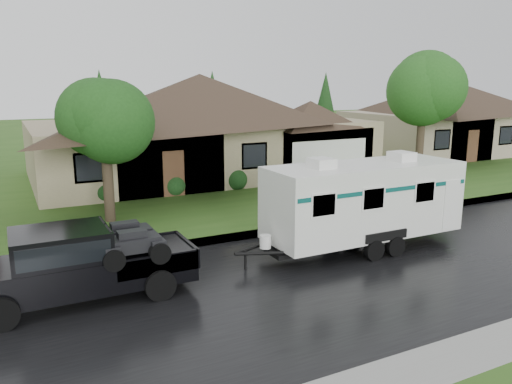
# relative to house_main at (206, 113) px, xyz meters

# --- Properties ---
(ground) EXTENTS (140.00, 140.00, 0.00)m
(ground) POSITION_rel_house_main_xyz_m (-2.29, -13.84, -3.59)
(ground) COLOR #2E551A
(ground) RESTS_ON ground
(road) EXTENTS (140.00, 8.00, 0.01)m
(road) POSITION_rel_house_main_xyz_m (-2.29, -15.84, -3.59)
(road) COLOR black
(road) RESTS_ON ground
(curb) EXTENTS (140.00, 0.50, 0.15)m
(curb) POSITION_rel_house_main_xyz_m (-2.29, -11.59, -3.52)
(curb) COLOR gray
(curb) RESTS_ON ground
(lawn) EXTENTS (140.00, 26.00, 0.15)m
(lawn) POSITION_rel_house_main_xyz_m (-2.29, 1.16, -3.52)
(lawn) COLOR #2E551A
(lawn) RESTS_ON ground
(house_main) EXTENTS (19.44, 10.80, 6.90)m
(house_main) POSITION_rel_house_main_xyz_m (0.00, 0.00, 0.00)
(house_main) COLOR gray
(house_main) RESTS_ON lawn
(house_neighbor) EXTENTS (15.12, 9.72, 6.45)m
(house_neighbor) POSITION_rel_house_main_xyz_m (19.97, 0.50, -0.27)
(house_neighbor) COLOR tan
(house_neighbor) RESTS_ON lawn
(tree_left_green) EXTENTS (3.32, 3.32, 5.50)m
(tree_left_green) POSITION_rel_house_main_xyz_m (-7.00, -7.82, 0.37)
(tree_left_green) COLOR #382B1E
(tree_left_green) RESTS_ON lawn
(tree_right_green) EXTENTS (3.98, 3.98, 6.59)m
(tree_right_green) POSITION_rel_house_main_xyz_m (10.65, -5.69, 1.13)
(tree_right_green) COLOR #382B1E
(tree_right_green) RESTS_ON lawn
(shrub_row) EXTENTS (13.60, 1.00, 1.00)m
(shrub_row) POSITION_rel_house_main_xyz_m (-0.29, -4.54, -2.94)
(shrub_row) COLOR #143814
(shrub_row) RESTS_ON lawn
(pickup_truck) EXTENTS (5.52, 2.10, 1.84)m
(pickup_truck) POSITION_rel_house_main_xyz_m (-9.09, -14.32, -2.61)
(pickup_truck) COLOR black
(pickup_truck) RESTS_ON ground
(travel_trailer) EXTENTS (6.81, 2.39, 3.05)m
(travel_trailer) POSITION_rel_house_main_xyz_m (-0.28, -14.32, -1.97)
(travel_trailer) COLOR white
(travel_trailer) RESTS_ON ground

